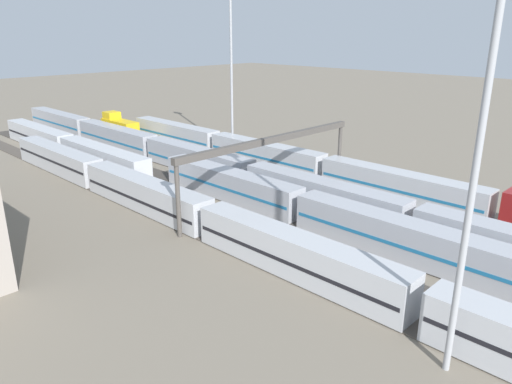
# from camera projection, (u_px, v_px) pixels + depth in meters

# --- Properties ---
(ground_plane) EXTENTS (400.00, 400.00, 0.00)m
(ground_plane) POSITION_uv_depth(u_px,v_px,m) (250.00, 197.00, 64.73)
(ground_plane) COLOR #756B5B
(track_bed_0) EXTENTS (140.00, 2.80, 0.12)m
(track_bed_0) POSITION_uv_depth(u_px,v_px,m) (309.00, 177.00, 73.16)
(track_bed_0) COLOR #3D3833
(track_bed_0) RESTS_ON ground_plane
(track_bed_1) EXTENTS (140.00, 2.80, 0.12)m
(track_bed_1) POSITION_uv_depth(u_px,v_px,m) (287.00, 184.00, 69.78)
(track_bed_1) COLOR #4C443D
(track_bed_1) RESTS_ON ground_plane
(track_bed_2) EXTENTS (140.00, 2.80, 0.12)m
(track_bed_2) POSITION_uv_depth(u_px,v_px,m) (263.00, 192.00, 66.40)
(track_bed_2) COLOR #3D3833
(track_bed_2) RESTS_ON ground_plane
(track_bed_3) EXTENTS (140.00, 2.80, 0.12)m
(track_bed_3) POSITION_uv_depth(u_px,v_px,m) (237.00, 201.00, 63.02)
(track_bed_3) COLOR #3D3833
(track_bed_3) RESTS_ON ground_plane
(track_bed_4) EXTENTS (140.00, 2.80, 0.12)m
(track_bed_4) POSITION_uv_depth(u_px,v_px,m) (207.00, 211.00, 59.64)
(track_bed_4) COLOR #3D3833
(track_bed_4) RESTS_ON ground_plane
(track_bed_5) EXTENTS (140.00, 2.80, 0.12)m
(track_bed_5) POSITION_uv_depth(u_px,v_px,m) (175.00, 221.00, 56.26)
(track_bed_5) COLOR #4C443D
(track_bed_5) RESTS_ON ground_plane
(train_on_track_2) EXTENTS (139.00, 3.06, 4.40)m
(train_on_track_2) POSITION_uv_depth(u_px,v_px,m) (241.00, 172.00, 68.67)
(train_on_track_2) COLOR #1E6B9E
(train_on_track_2) RESTS_ON ground_plane
(train_on_track_0) EXTENTS (90.60, 3.06, 4.40)m
(train_on_track_0) POSITION_uv_depth(u_px,v_px,m) (313.00, 165.00, 72.03)
(train_on_track_0) COLOR maroon
(train_on_track_0) RESTS_ON ground_plane
(train_on_track_1) EXTENTS (10.00, 3.00, 5.00)m
(train_on_track_1) POSITION_uv_depth(u_px,v_px,m) (119.00, 128.00, 99.62)
(train_on_track_1) COLOR gold
(train_on_track_1) RESTS_ON ground_plane
(train_on_track_5) EXTENTS (95.60, 3.06, 3.80)m
(train_on_track_5) POSITION_uv_depth(u_px,v_px,m) (208.00, 220.00, 51.52)
(train_on_track_5) COLOR #B7BABF
(train_on_track_5) RESTS_ON ground_plane
(train_on_track_3) EXTENTS (47.20, 3.06, 3.80)m
(train_on_track_3) POSITION_uv_depth(u_px,v_px,m) (301.00, 207.00, 55.23)
(train_on_track_3) COLOR #A8AAB2
(train_on_track_3) RESTS_ON ground_plane
(train_on_track_4) EXTENTS (47.20, 3.06, 3.80)m
(train_on_track_4) POSITION_uv_depth(u_px,v_px,m) (68.00, 147.00, 83.92)
(train_on_track_4) COLOR silver
(train_on_track_4) RESTS_ON ground_plane
(light_mast_0) EXTENTS (2.80, 0.70, 29.99)m
(light_mast_0) POSITION_uv_depth(u_px,v_px,m) (231.00, 45.00, 83.02)
(light_mast_0) COLOR #9EA0A5
(light_mast_0) RESTS_ON ground_plane
(light_mast_1) EXTENTS (2.80, 0.70, 33.12)m
(light_mast_1) POSITION_uv_depth(u_px,v_px,m) (494.00, 44.00, 25.34)
(light_mast_1) COLOR #9EA0A5
(light_mast_1) RESTS_ON ground_plane
(signal_gantry) EXTENTS (0.70, 30.00, 8.80)m
(signal_gantry) POSITION_uv_depth(u_px,v_px,m) (272.00, 146.00, 59.77)
(signal_gantry) COLOR #4C4742
(signal_gantry) RESTS_ON ground_plane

